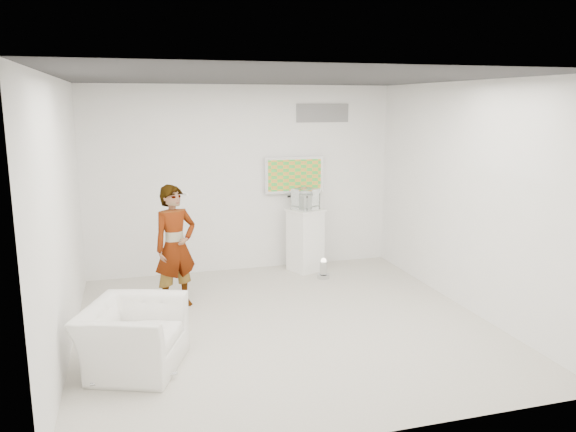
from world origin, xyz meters
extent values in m
cube|color=beige|center=(0.00, 0.00, 0.01)|extent=(5.00, 5.00, 0.01)
cube|color=#2A2A2D|center=(0.00, 0.00, 3.00)|extent=(5.00, 5.00, 0.01)
cube|color=white|center=(0.00, 2.50, 1.50)|extent=(5.00, 0.01, 3.00)
cube|color=white|center=(0.00, -2.50, 1.50)|extent=(5.00, 0.01, 3.00)
cube|color=white|center=(-2.50, 0.00, 1.50)|extent=(0.01, 5.00, 3.00)
cube|color=white|center=(2.50, 0.00, 1.50)|extent=(0.01, 5.00, 3.00)
cube|color=silver|center=(0.85, 2.45, 1.55)|extent=(1.00, 0.08, 0.60)
cube|color=slate|center=(1.35, 2.49, 2.55)|extent=(0.90, 0.02, 0.30)
imported|color=white|center=(-1.23, 1.02, 0.83)|extent=(0.72, 0.61, 1.67)
imported|color=white|center=(-1.83, -0.70, 0.34)|extent=(1.24, 1.31, 0.68)
cube|color=white|center=(0.95, 2.13, 0.51)|extent=(0.65, 0.65, 1.03)
cylinder|color=silver|center=(1.09, 1.63, 0.15)|extent=(0.24, 0.24, 0.31)
cube|color=white|center=(0.95, 2.13, 1.20)|extent=(0.46, 0.46, 0.34)
cube|color=white|center=(0.95, 2.13, 1.14)|extent=(0.06, 0.17, 0.23)
cube|color=white|center=(-1.06, 1.26, 1.50)|extent=(0.10, 0.13, 0.03)
camera|label=1|loc=(-1.78, -6.37, 2.72)|focal=35.00mm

